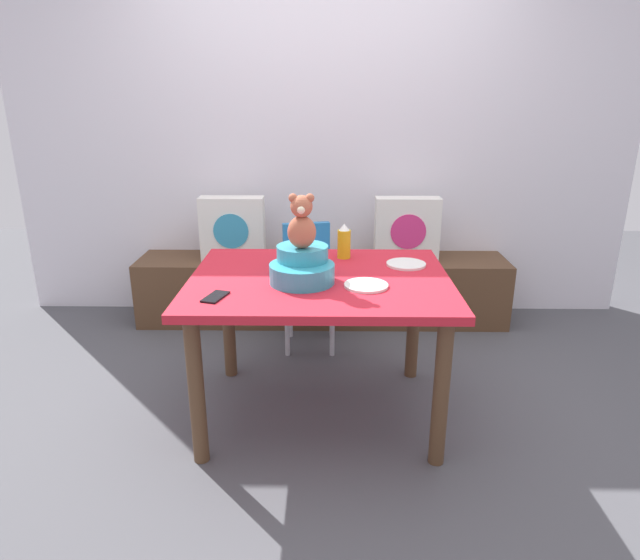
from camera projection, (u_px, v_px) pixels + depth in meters
ground_plane at (320, 412)px, 2.85m from camera, size 8.00×8.00×0.00m
back_wall at (323, 133)px, 3.85m from camera, size 4.40×0.10×2.60m
window_bench at (322, 289)px, 3.94m from camera, size 2.60×0.44×0.46m
pillow_floral_left at (233, 229)px, 3.79m from camera, size 0.44×0.15×0.44m
pillow_floral_right at (407, 229)px, 3.77m from camera, size 0.44×0.15×0.44m
book_stack at (300, 254)px, 3.86m from camera, size 0.20×0.14×0.07m
dining_table at (320, 297)px, 2.64m from camera, size 1.23×0.98×0.74m
highchair at (310, 269)px, 3.44m from camera, size 0.38×0.50×0.79m
infant_seat_teal at (302, 267)px, 2.52m from camera, size 0.30×0.33×0.16m
teddy_bear at (302, 223)px, 2.46m from camera, size 0.13×0.12×0.25m
ketchup_bottle at (344, 242)px, 2.88m from camera, size 0.07×0.07×0.18m
coffee_mug at (291, 254)px, 2.81m from camera, size 0.12×0.08×0.09m
dinner_plate_near at (406, 264)px, 2.78m from camera, size 0.20×0.20×0.01m
dinner_plate_far at (366, 285)px, 2.47m from camera, size 0.20×0.20×0.01m
cell_phone at (215, 297)px, 2.34m from camera, size 0.11×0.16×0.01m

